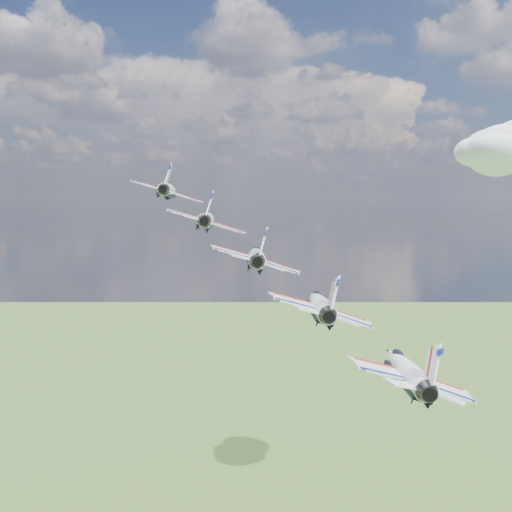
% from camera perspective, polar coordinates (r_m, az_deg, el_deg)
% --- Properties ---
extents(cloud_far, '(53.30, 41.88, 20.94)m').
position_cam_1_polar(cloud_far, '(302.19, 20.14, 9.42)').
color(cloud_far, white).
extents(jet_0, '(13.01, 15.74, 6.63)m').
position_cam_1_polar(jet_0, '(89.02, -7.76, 5.84)').
color(jet_0, white).
extents(jet_1, '(13.01, 15.74, 6.63)m').
position_cam_1_polar(jet_1, '(78.97, -4.35, 3.29)').
color(jet_1, white).
extents(jet_2, '(13.01, 15.74, 6.63)m').
position_cam_1_polar(jet_2, '(69.47, -0.00, 0.00)').
color(jet_2, white).
extents(jet_3, '(13.01, 15.74, 6.63)m').
position_cam_1_polar(jet_3, '(60.80, 5.66, -4.27)').
color(jet_3, white).
extents(jet_4, '(13.01, 15.74, 6.63)m').
position_cam_1_polar(jet_4, '(53.35, 13.14, -9.77)').
color(jet_4, white).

